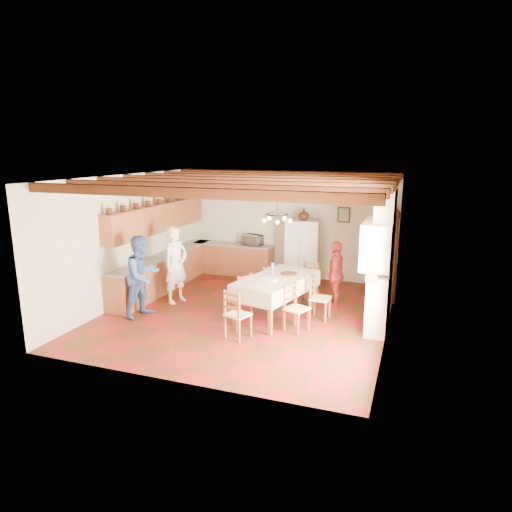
% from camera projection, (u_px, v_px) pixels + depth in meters
% --- Properties ---
extents(floor, '(6.00, 6.50, 0.02)m').
position_uv_depth(floor, '(247.00, 313.00, 10.16)').
color(floor, '#532614').
rests_on(floor, ground).
extents(ceiling, '(6.00, 6.50, 0.02)m').
position_uv_depth(ceiling, '(247.00, 176.00, 9.47)').
color(ceiling, silver).
rests_on(ceiling, ground).
extents(wall_back, '(6.00, 0.02, 3.00)m').
position_uv_depth(wall_back, '(288.00, 224.00, 12.81)').
color(wall_back, beige).
rests_on(wall_back, ground).
extents(wall_front, '(6.00, 0.02, 3.00)m').
position_uv_depth(wall_front, '(170.00, 290.00, 6.83)').
color(wall_front, beige).
rests_on(wall_front, ground).
extents(wall_left, '(0.02, 6.50, 3.00)m').
position_uv_depth(wall_left, '(128.00, 238.00, 10.81)').
color(wall_left, beige).
rests_on(wall_left, ground).
extents(wall_right, '(0.02, 6.50, 3.00)m').
position_uv_depth(wall_right, '(392.00, 258.00, 8.83)').
color(wall_right, beige).
rests_on(wall_right, ground).
extents(ceiling_beams, '(6.00, 6.30, 0.16)m').
position_uv_depth(ceiling_beams, '(247.00, 181.00, 9.50)').
color(ceiling_beams, '#38180B').
rests_on(ceiling_beams, ground).
extents(lower_cabinets_left, '(0.60, 4.30, 0.86)m').
position_uv_depth(lower_cabinets_left, '(165.00, 272.00, 11.91)').
color(lower_cabinets_left, brown).
rests_on(lower_cabinets_left, ground).
extents(lower_cabinets_back, '(2.30, 0.60, 0.86)m').
position_uv_depth(lower_cabinets_back, '(233.00, 259.00, 13.28)').
color(lower_cabinets_back, brown).
rests_on(lower_cabinets_back, ground).
extents(countertop_left, '(0.62, 4.30, 0.04)m').
position_uv_depth(countertop_left, '(164.00, 255.00, 11.81)').
color(countertop_left, gray).
rests_on(countertop_left, lower_cabinets_left).
extents(countertop_back, '(2.34, 0.62, 0.04)m').
position_uv_depth(countertop_back, '(233.00, 244.00, 13.17)').
color(countertop_back, gray).
rests_on(countertop_back, lower_cabinets_back).
extents(backsplash_left, '(0.03, 4.30, 0.60)m').
position_uv_depth(backsplash_left, '(154.00, 242.00, 11.83)').
color(backsplash_left, beige).
rests_on(backsplash_left, ground).
extents(backsplash_back, '(2.30, 0.03, 0.60)m').
position_uv_depth(backsplash_back, '(237.00, 232.00, 13.36)').
color(backsplash_back, beige).
rests_on(backsplash_back, ground).
extents(upper_cabinets, '(0.35, 4.20, 0.70)m').
position_uv_depth(upper_cabinets, '(158.00, 218.00, 11.63)').
color(upper_cabinets, brown).
rests_on(upper_cabinets, ground).
extents(fireplace, '(0.56, 1.60, 2.80)m').
position_uv_depth(fireplace, '(377.00, 260.00, 9.13)').
color(fireplace, beige).
rests_on(fireplace, ground).
extents(wall_picture, '(0.34, 0.03, 0.42)m').
position_uv_depth(wall_picture, '(344.00, 215.00, 12.19)').
color(wall_picture, '#2F2413').
rests_on(wall_picture, ground).
extents(refrigerator, '(0.95, 0.81, 1.73)m').
position_uv_depth(refrigerator, '(302.00, 252.00, 12.31)').
color(refrigerator, white).
rests_on(refrigerator, floor).
extents(hutch, '(0.64, 1.23, 2.13)m').
position_uv_depth(hutch, '(386.00, 254.00, 11.10)').
color(hutch, '#381F0D').
rests_on(hutch, floor).
extents(dining_table, '(1.52, 2.25, 0.90)m').
position_uv_depth(dining_table, '(276.00, 281.00, 9.76)').
color(dining_table, silver).
rests_on(dining_table, floor).
extents(chandelier, '(0.47, 0.47, 0.03)m').
position_uv_depth(chandelier, '(277.00, 214.00, 9.43)').
color(chandelier, black).
rests_on(chandelier, ground).
extents(chair_left_near, '(0.55, 0.56, 0.96)m').
position_uv_depth(chair_left_near, '(240.00, 294.00, 9.93)').
color(chair_left_near, brown).
rests_on(chair_left_near, floor).
extents(chair_left_far, '(0.49, 0.51, 0.96)m').
position_uv_depth(chair_left_far, '(261.00, 284.00, 10.65)').
color(chair_left_far, brown).
rests_on(chair_left_far, floor).
extents(chair_right_near, '(0.53, 0.54, 0.96)m').
position_uv_depth(chair_right_near, '(297.00, 308.00, 9.08)').
color(chair_right_near, brown).
rests_on(chair_right_near, floor).
extents(chair_right_far, '(0.42, 0.44, 0.96)m').
position_uv_depth(chair_right_far, '(320.00, 297.00, 9.72)').
color(chair_right_far, brown).
rests_on(chair_right_far, floor).
extents(chair_end_near, '(0.53, 0.52, 0.96)m').
position_uv_depth(chair_end_near, '(238.00, 314.00, 8.77)').
color(chair_end_near, brown).
rests_on(chair_end_near, floor).
extents(chair_end_far, '(0.51, 0.49, 0.96)m').
position_uv_depth(chair_end_far, '(307.00, 282.00, 10.83)').
color(chair_end_far, brown).
rests_on(chair_end_far, floor).
extents(person_man, '(0.61, 0.76, 1.83)m').
position_uv_depth(person_man, '(176.00, 265.00, 10.71)').
color(person_man, white).
rests_on(person_man, floor).
extents(person_woman_blue, '(0.87, 1.01, 1.79)m').
position_uv_depth(person_woman_blue, '(143.00, 276.00, 9.82)').
color(person_woman_blue, '#3D58A0').
rests_on(person_woman_blue, floor).
extents(person_woman_red, '(0.40, 0.92, 1.56)m').
position_uv_depth(person_woman_red, '(336.00, 274.00, 10.38)').
color(person_woman_red, maroon).
rests_on(person_woman_red, floor).
extents(microwave, '(0.61, 0.50, 0.29)m').
position_uv_depth(microwave, '(253.00, 240.00, 12.94)').
color(microwave, silver).
rests_on(microwave, countertop_back).
extents(fridge_vase, '(0.37, 0.37, 0.30)m').
position_uv_depth(fridge_vase, '(304.00, 214.00, 12.07)').
color(fridge_vase, '#381F0D').
rests_on(fridge_vase, refrigerator).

